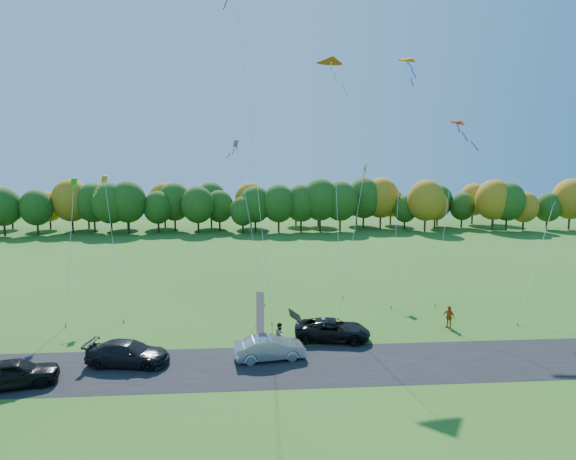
{
  "coord_description": "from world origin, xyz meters",
  "views": [
    {
      "loc": [
        -2.52,
        -29.98,
        11.99
      ],
      "look_at": [
        0.0,
        6.0,
        7.0
      ],
      "focal_mm": 28.0,
      "sensor_mm": 36.0,
      "label": 1
    }
  ],
  "objects": [
    {
      "name": "kite_delta_red",
      "position": [
        4.15,
        7.97,
        12.84
      ],
      "size": [
        2.55,
        9.83,
        23.05
      ],
      "color": "#4C3F33",
      "rests_on": "ground"
    },
    {
      "name": "feather_flag",
      "position": [
        -2.4,
        -0.97,
        2.42
      ],
      "size": [
        0.51,
        0.19,
        3.96
      ],
      "color": "#999999",
      "rests_on": "ground"
    },
    {
      "name": "kite_diamond_green",
      "position": [
        -17.58,
        6.76,
        5.59
      ],
      "size": [
        1.54,
        6.35,
        11.46
      ],
      "color": "#4C3F33",
      "rests_on": "ground"
    },
    {
      "name": "kite_diamond_white",
      "position": [
        7.15,
        13.43,
        6.16
      ],
      "size": [
        4.17,
        7.69,
        12.79
      ],
      "color": "#4C3F33",
      "rests_on": "ground"
    },
    {
      "name": "kite_diamond_blue_low",
      "position": [
        20.14,
        4.26,
        4.48
      ],
      "size": [
        6.01,
        5.45,
        9.37
      ],
      "color": "#4C3F33",
      "rests_on": "ground"
    },
    {
      "name": "person_tailgate_b",
      "position": [
        -1.03,
        -0.98,
        0.82
      ],
      "size": [
        0.87,
        0.97,
        1.65
      ],
      "primitive_type": "imported",
      "rotation": [
        0.0,
        0.0,
        1.19
      ],
      "color": "gray",
      "rests_on": "ground"
    },
    {
      "name": "dark_truck_b",
      "position": [
        -16.0,
        -5.57,
        0.78
      ],
      "size": [
        4.9,
        2.98,
        1.56
      ],
      "primitive_type": "imported",
      "rotation": [
        0.0,
        0.0,
        1.84
      ],
      "color": "black",
      "rests_on": "ground"
    },
    {
      "name": "kite_diamond_yellow",
      "position": [
        -14.66,
        8.35,
        5.59
      ],
      "size": [
        3.89,
        8.06,
        11.61
      ],
      "color": "#4C3F33",
      "rests_on": "ground"
    },
    {
      "name": "person_east",
      "position": [
        11.9,
        1.78,
        0.84
      ],
      "size": [
        0.9,
        1.05,
        1.68
      ],
      "primitive_type": "imported",
      "rotation": [
        0.0,
        0.0,
        -0.97
      ],
      "color": "#C35112",
      "rests_on": "ground"
    },
    {
      "name": "black_suv",
      "position": [
        2.71,
        -0.02,
        0.73
      ],
      "size": [
        5.59,
        3.22,
        1.47
      ],
      "primitive_type": "imported",
      "rotation": [
        0.0,
        0.0,
        1.41
      ],
      "color": "black",
      "rests_on": "ground"
    },
    {
      "name": "kite_parafoil_orange",
      "position": [
        11.17,
        12.34,
        11.75
      ],
      "size": [
        6.27,
        12.03,
        23.86
      ],
      "color": "#4C3F33",
      "rests_on": "ground"
    },
    {
      "name": "kite_parafoil_rainbow",
      "position": [
        15.11,
        10.37,
        8.38
      ],
      "size": [
        5.68,
        7.42,
        16.94
      ],
      "color": "#4C3F33",
      "rests_on": "ground"
    },
    {
      "name": "dark_truck_a",
      "position": [
        -10.48,
        -3.15,
        0.73
      ],
      "size": [
        5.28,
        2.73,
        1.46
      ],
      "primitive_type": "imported",
      "rotation": [
        0.0,
        0.0,
        1.43
      ],
      "color": "black",
      "rests_on": "ground"
    },
    {
      "name": "ground",
      "position": [
        0.0,
        0.0,
        0.0
      ],
      "size": [
        160.0,
        160.0,
        0.0
      ],
      "primitive_type": "plane",
      "color": "#235717"
    },
    {
      "name": "silver_sedan",
      "position": [
        -1.76,
        -2.95,
        0.73
      ],
      "size": [
        4.64,
        2.22,
        1.47
      ],
      "primitive_type": "imported",
      "rotation": [
        0.0,
        0.0,
        1.73
      ],
      "color": "#B3B3B8",
      "rests_on": "ground"
    },
    {
      "name": "asphalt_strip",
      "position": [
        0.0,
        -4.0,
        0.01
      ],
      "size": [
        90.0,
        6.0,
        0.01
      ],
      "primitive_type": "cube",
      "color": "black",
      "rests_on": "ground"
    },
    {
      "name": "person_tailgate_a",
      "position": [
        2.1,
        0.06,
        0.81
      ],
      "size": [
        0.5,
        0.66,
        1.62
      ],
      "primitive_type": "imported",
      "rotation": [
        0.0,
        0.0,
        1.77
      ],
      "color": "white",
      "rests_on": "ground"
    },
    {
      "name": "kite_diamond_pink",
      "position": [
        -3.23,
        11.75,
        7.31
      ],
      "size": [
        3.22,
        7.79,
        15.08
      ],
      "color": "#4C3F33",
      "rests_on": "ground"
    },
    {
      "name": "tree_line",
      "position": [
        0.0,
        55.0,
        0.0
      ],
      "size": [
        116.0,
        12.0,
        10.0
      ],
      "primitive_type": null,
      "color": "#1E4711",
      "rests_on": "ground"
    },
    {
      "name": "kite_delta_blue",
      "position": [
        -2.9,
        8.27,
        14.93
      ],
      "size": [
        4.38,
        11.05,
        30.51
      ],
      "color": "#4C3F33",
      "rests_on": "ground"
    }
  ]
}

